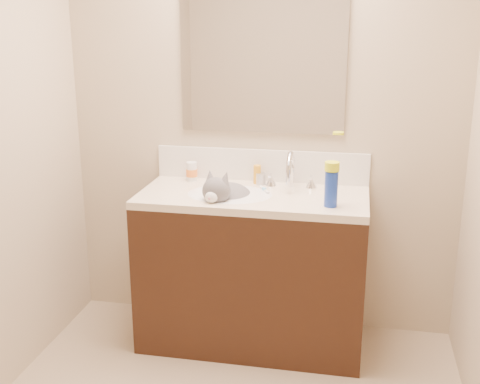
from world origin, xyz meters
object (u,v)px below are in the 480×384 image
at_px(cat, 226,200).
at_px(pill_bottle, 192,171).
at_px(basin, 230,207).
at_px(silver_jar, 261,179).
at_px(amber_bottle, 257,174).
at_px(faucet, 290,173).
at_px(spray_can, 331,189).
at_px(vanity_cabinet, 253,272).

xyz_separation_m(cat, pill_bottle, (-0.25, 0.23, 0.09)).
distance_m(basin, pill_bottle, 0.37).
relative_size(basin, silver_jar, 7.10).
bearing_deg(amber_bottle, faucet, -18.76).
relative_size(cat, silver_jar, 6.46).
bearing_deg(pill_bottle, spray_can, -22.69).
relative_size(faucet, spray_can, 1.58).
height_order(faucet, pill_bottle, faucet).
relative_size(pill_bottle, spray_can, 0.61).
bearing_deg(amber_bottle, pill_bottle, -178.30).
xyz_separation_m(faucet, pill_bottle, (-0.57, 0.05, -0.03)).
height_order(pill_bottle, amber_bottle, pill_bottle).
bearing_deg(silver_jar, amber_bottle, 151.52).
distance_m(vanity_cabinet, faucet, 0.58).
bearing_deg(spray_can, amber_bottle, 140.89).
relative_size(basin, amber_bottle, 4.31).
bearing_deg(cat, silver_jar, 68.39).
distance_m(basin, amber_bottle, 0.28).
bearing_deg(basin, vanity_cabinet, 14.04).
height_order(vanity_cabinet, silver_jar, silver_jar).
xyz_separation_m(vanity_cabinet, faucet, (0.18, 0.14, 0.54)).
bearing_deg(cat, faucet, 40.39).
height_order(pill_bottle, spray_can, spray_can).
relative_size(faucet, amber_bottle, 2.68).
bearing_deg(vanity_cabinet, faucet, 37.29).
distance_m(vanity_cabinet, spray_can, 0.69).
distance_m(basin, cat, 0.04).
bearing_deg(amber_bottle, spray_can, -39.11).
height_order(cat, spray_can, spray_can).
bearing_deg(vanity_cabinet, basin, -165.96).
relative_size(vanity_cabinet, spray_can, 6.78).
distance_m(vanity_cabinet, cat, 0.44).
xyz_separation_m(basin, pill_bottle, (-0.27, 0.22, 0.12)).
bearing_deg(silver_jar, cat, -123.44).
bearing_deg(spray_can, pill_bottle, 157.31).
bearing_deg(amber_bottle, silver_jar, -28.48).
bearing_deg(amber_bottle, basin, -114.77).
height_order(faucet, cat, faucet).
bearing_deg(cat, vanity_cabinet, 26.43).
distance_m(pill_bottle, silver_jar, 0.40).
bearing_deg(faucet, cat, -151.45).
relative_size(vanity_cabinet, silver_jar, 18.94).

